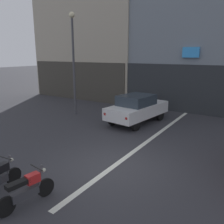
# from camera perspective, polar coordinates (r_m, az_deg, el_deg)

# --- Properties ---
(ground_plane) EXTENTS (120.00, 120.00, 0.00)m
(ground_plane) POSITION_cam_1_polar(r_m,az_deg,el_deg) (8.67, 0.37, -12.91)
(ground_plane) COLOR #333338
(lane_centre_line) EXTENTS (0.20, 18.00, 0.01)m
(lane_centre_line) POSITION_cam_1_polar(r_m,az_deg,el_deg) (13.78, 13.75, -2.98)
(lane_centre_line) COLOR silver
(lane_centre_line) RESTS_ON ground
(car_white_crossing_near) EXTENTS (2.27, 4.29, 1.64)m
(car_white_crossing_near) POSITION_cam_1_polar(r_m,az_deg,el_deg) (13.63, 6.06, 1.00)
(car_white_crossing_near) COLOR black
(car_white_crossing_near) RESTS_ON ground
(street_lamp) EXTENTS (0.36, 0.36, 6.34)m
(street_lamp) POSITION_cam_1_polar(r_m,az_deg,el_deg) (15.45, -9.28, 13.65)
(street_lamp) COLOR #47474C
(street_lamp) RESTS_ON ground
(motorcycle_red_row_left_mid) EXTENTS (0.55, 1.66, 0.98)m
(motorcycle_red_row_left_mid) POSITION_cam_1_polar(r_m,az_deg,el_deg) (6.88, -19.76, -17.09)
(motorcycle_red_row_left_mid) COLOR black
(motorcycle_red_row_left_mid) RESTS_ON ground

